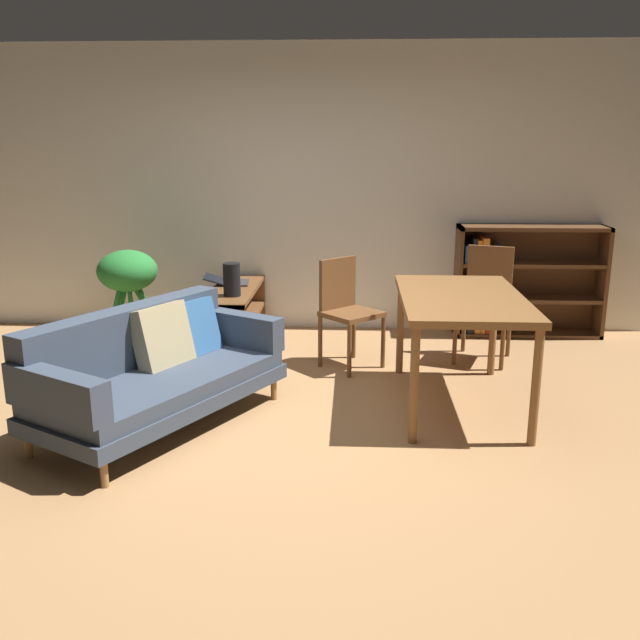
% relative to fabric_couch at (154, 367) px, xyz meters
% --- Properties ---
extents(ground_plane, '(8.16, 8.16, 0.00)m').
position_rel_fabric_couch_xyz_m(ground_plane, '(0.79, -0.20, -0.38)').
color(ground_plane, '#A87A4C').
extents(back_wall_panel, '(6.80, 0.10, 2.70)m').
position_rel_fabric_couch_xyz_m(back_wall_panel, '(0.79, 2.50, 0.97)').
color(back_wall_panel, silver).
rests_on(back_wall_panel, ground_plane).
extents(fabric_couch, '(1.52, 1.86, 0.76)m').
position_rel_fabric_couch_xyz_m(fabric_couch, '(0.00, 0.00, 0.00)').
color(fabric_couch, olive).
rests_on(fabric_couch, ground_plane).
extents(media_console, '(0.39, 1.28, 0.53)m').
position_rel_fabric_couch_xyz_m(media_console, '(0.22, 1.77, -0.12)').
color(media_console, brown).
rests_on(media_console, ground_plane).
extents(open_laptop, '(0.43, 0.34, 0.08)m').
position_rel_fabric_couch_xyz_m(open_laptop, '(0.14, 1.98, 0.17)').
color(open_laptop, '#333338').
rests_on(open_laptop, media_console).
extents(desk_speaker, '(0.15, 0.15, 0.28)m').
position_rel_fabric_couch_xyz_m(desk_speaker, '(0.26, 1.47, 0.29)').
color(desk_speaker, black).
rests_on(desk_speaker, media_console).
extents(potted_floor_plant, '(0.53, 0.53, 0.87)m').
position_rel_fabric_couch_xyz_m(potted_floor_plant, '(-0.73, 1.76, 0.20)').
color(potted_floor_plant, brown).
rests_on(potted_floor_plant, ground_plane).
extents(dining_table, '(0.83, 1.43, 0.79)m').
position_rel_fabric_couch_xyz_m(dining_table, '(2.04, 0.42, 0.33)').
color(dining_table, brown).
rests_on(dining_table, ground_plane).
extents(dining_chair_near, '(0.57, 0.57, 0.89)m').
position_rel_fabric_couch_xyz_m(dining_chair_near, '(1.24, 1.25, 0.12)').
color(dining_chair_near, brown).
rests_on(dining_chair_near, ground_plane).
extents(dining_chair_far, '(0.54, 0.56, 0.95)m').
position_rel_fabric_couch_xyz_m(dining_chair_far, '(2.42, 1.52, 0.16)').
color(dining_chair_far, brown).
rests_on(dining_chair_far, ground_plane).
extents(bookshelf, '(1.38, 0.33, 1.05)m').
position_rel_fabric_couch_xyz_m(bookshelf, '(2.85, 2.31, 0.13)').
color(bookshelf, '#56351E').
rests_on(bookshelf, ground_plane).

